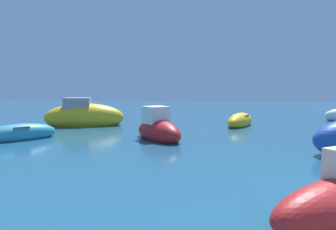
{
  "coord_description": "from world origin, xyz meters",
  "views": [
    {
      "loc": [
        -4.19,
        -5.06,
        2.25
      ],
      "look_at": [
        -6.09,
        10.83,
        0.76
      ],
      "focal_mm": 34.58,
      "sensor_mm": 36.0,
      "label": 1
    }
  ],
  "objects_px": {
    "moored_boat_2": "(158,130)",
    "moored_boat_4": "(240,121)",
    "moored_boat_6": "(84,116)",
    "moored_boat_3": "(19,134)"
  },
  "relations": [
    {
      "from": "moored_boat_2",
      "to": "moored_boat_4",
      "type": "bearing_deg",
      "value": 106.15
    },
    {
      "from": "moored_boat_4",
      "to": "moored_boat_6",
      "type": "xyz_separation_m",
      "value": [
        -8.66,
        -0.92,
        0.24
      ]
    },
    {
      "from": "moored_boat_3",
      "to": "moored_boat_4",
      "type": "xyz_separation_m",
      "value": [
        9.51,
        5.84,
        0.02
      ]
    },
    {
      "from": "moored_boat_2",
      "to": "moored_boat_6",
      "type": "relative_size",
      "value": 0.67
    },
    {
      "from": "moored_boat_2",
      "to": "moored_boat_3",
      "type": "relative_size",
      "value": 1.05
    },
    {
      "from": "moored_boat_2",
      "to": "moored_boat_3",
      "type": "distance_m",
      "value": 5.73
    },
    {
      "from": "moored_boat_4",
      "to": "moored_boat_6",
      "type": "distance_m",
      "value": 8.72
    },
    {
      "from": "moored_boat_3",
      "to": "moored_boat_6",
      "type": "distance_m",
      "value": 4.99
    },
    {
      "from": "moored_boat_6",
      "to": "moored_boat_3",
      "type": "bearing_deg",
      "value": -113.5
    },
    {
      "from": "moored_boat_2",
      "to": "moored_boat_6",
      "type": "xyz_separation_m",
      "value": [
        -4.81,
        4.09,
        0.11
      ]
    }
  ]
}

